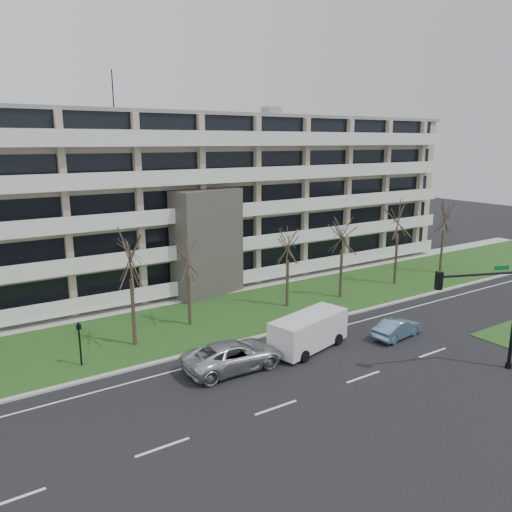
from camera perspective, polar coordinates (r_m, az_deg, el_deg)
ground at (r=29.33m, az=12.17°, el=-13.36°), size 160.00×160.00×0.00m
grass_verge at (r=38.74m, az=-1.65°, el=-6.38°), size 90.00×10.00×0.06m
curb at (r=34.83m, az=2.72°, el=-8.61°), size 90.00×0.35×0.12m
sidewalk at (r=43.29m, az=-5.48°, el=-4.32°), size 90.00×2.00×0.08m
lane_edge_line at (r=33.74m, az=4.23°, el=-9.47°), size 90.00×0.12×0.01m
apartment_building at (r=47.78m, az=-9.53°, el=6.49°), size 60.50×15.10×18.75m
silver_pickup at (r=29.33m, az=-2.59°, el=-11.27°), size 6.04×2.91×1.66m
blue_sedan at (r=35.02m, az=15.82°, el=-7.96°), size 4.08×1.88×1.30m
white_van at (r=32.03m, az=6.13°, el=-8.23°), size 6.02×3.41×2.20m
traffic_signal at (r=30.75m, az=25.07°, el=-5.02°), size 5.04×2.17×6.20m
pedestrian_signal at (r=30.98m, az=-19.53°, el=-8.87°), size 0.27×0.22×2.73m
tree_2 at (r=31.81m, az=-14.23°, el=0.37°), size 3.95×3.95×7.90m
tree_3 at (r=34.97m, az=-7.78°, el=0.00°), size 3.28×3.28×6.55m
tree_4 at (r=38.73m, az=3.67°, el=1.63°), size 3.39×3.39×6.77m
tree_5 at (r=41.52m, az=9.87°, el=2.74°), size 3.62×3.62×7.24m
tree_6 at (r=46.54m, az=16.01°, el=4.64°), size 4.19×4.19×8.38m
tree_7 at (r=52.16m, az=20.77°, el=4.57°), size 3.86×3.86×7.71m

